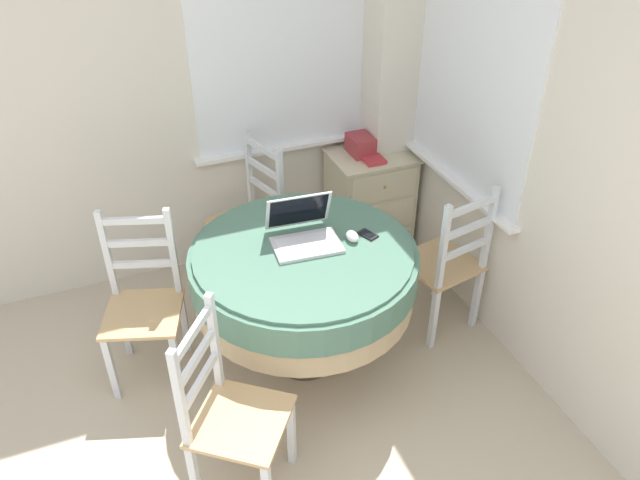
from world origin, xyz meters
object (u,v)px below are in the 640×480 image
cell_phone (368,235)px  dining_chair_left_flank (144,305)px  laptop (304,233)px  dining_chair_near_right_window (446,264)px  dining_chair_near_back_window (251,219)px  round_dining_table (304,272)px  book_on_cabinet (370,156)px  storage_box (361,145)px  dining_chair_camera_near (231,416)px  corner_cabinet (369,201)px  computer_mouse (352,236)px

cell_phone → dining_chair_left_flank: dining_chair_left_flank is taller
laptop → dining_chair_near_right_window: size_ratio=0.38×
dining_chair_near_back_window → round_dining_table: bearing=-87.0°
book_on_cabinet → storage_box: bearing=109.1°
dining_chair_camera_near → cell_phone: bearing=33.8°
cell_phone → dining_chair_near_back_window: dining_chair_near_back_window is taller
cell_phone → book_on_cabinet: (0.43, 0.86, -0.04)m
dining_chair_left_flank → cell_phone: bearing=-12.4°
cell_phone → dining_chair_near_back_window: 1.00m
dining_chair_camera_near → corner_cabinet: (1.38, 1.52, -0.09)m
laptop → storage_box: laptop is taller
cell_phone → dining_chair_near_right_window: dining_chair_near_right_window is taller
computer_mouse → dining_chair_near_right_window: (0.59, -0.01, -0.34)m
dining_chair_camera_near → laptop: bearing=49.3°
dining_chair_near_right_window → dining_chair_left_flank: 1.68m
book_on_cabinet → corner_cabinet: bearing=52.9°
dining_chair_camera_near → storage_box: size_ratio=4.92×
corner_cabinet → dining_chair_left_flank: bearing=-158.1°
round_dining_table → laptop: size_ratio=3.24×
computer_mouse → cell_phone: bearing=5.7°
cell_phone → dining_chair_left_flank: size_ratio=0.12×
book_on_cabinet → cell_phone: bearing=-116.3°
dining_chair_left_flank → storage_box: dining_chair_left_flank is taller
corner_cabinet → book_on_cabinet: bearing=-127.1°
computer_mouse → dining_chair_near_back_window: bearing=109.4°
dining_chair_left_flank → book_on_cabinet: (1.58, 0.61, 0.28)m
storage_box → book_on_cabinet: (0.03, -0.09, -0.05)m
round_dining_table → dining_chair_left_flank: size_ratio=1.22×
laptop → storage_box: size_ratio=1.86×
dining_chair_camera_near → dining_chair_near_back_window: bearing=70.5°
cell_phone → dining_chair_camera_near: bearing=-146.2°
dining_chair_near_back_window → dining_chair_near_right_window: size_ratio=1.00×
round_dining_table → dining_chair_near_back_window: dining_chair_near_back_window is taller
cell_phone → corner_cabinet: size_ratio=0.16×
dining_chair_camera_near → book_on_cabinet: bearing=47.7°
round_dining_table → dining_chair_near_right_window: bearing=-1.9°
corner_cabinet → dining_chair_camera_near: bearing=-132.2°
cell_phone → book_on_cabinet: size_ratio=0.50×
storage_box → computer_mouse: bearing=-117.0°
laptop → storage_box: (0.72, 0.88, -0.03)m
computer_mouse → storage_box: size_ratio=0.48×
corner_cabinet → laptop: bearing=-133.4°
dining_chair_camera_near → storage_box: (1.32, 1.57, 0.33)m
laptop → cell_phone: (0.33, -0.07, -0.04)m
cell_phone → storage_box: 1.03m
cell_phone → dining_chair_camera_near: dining_chair_camera_near is taller
storage_box → book_on_cabinet: storage_box is taller
dining_chair_near_back_window → corner_cabinet: dining_chair_near_back_window is taller
dining_chair_near_back_window → dining_chair_left_flank: 0.97m
dining_chair_camera_near → dining_chair_left_flank: 0.90m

